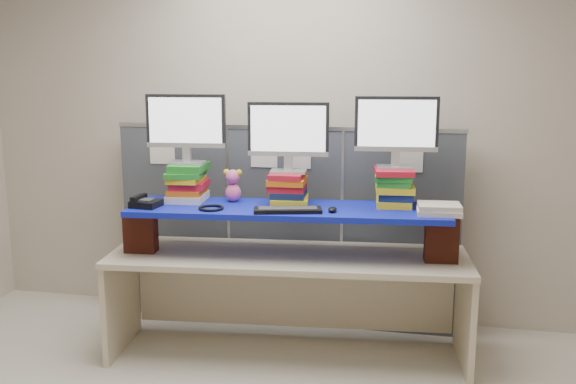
% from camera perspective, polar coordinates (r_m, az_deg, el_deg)
% --- Properties ---
extents(room, '(5.00, 4.00, 2.80)m').
position_cam_1_polar(room, '(3.02, -7.28, 0.29)').
color(room, '#BFB09D').
rests_on(room, ground).
extents(cubicle_partition, '(2.60, 0.06, 1.53)m').
position_cam_1_polar(cubicle_partition, '(4.84, -0.28, -3.05)').
color(cubicle_partition, '#3E424A').
rests_on(cubicle_partition, ground).
extents(desk, '(2.44, 0.92, 0.73)m').
position_cam_1_polar(desk, '(4.34, 0.00, -7.40)').
color(desk, beige).
rests_on(desk, ground).
extents(brick_pier_left, '(0.22, 0.13, 0.29)m').
position_cam_1_polar(brick_pier_left, '(4.42, -12.97, -3.41)').
color(brick_pier_left, maroon).
rests_on(brick_pier_left, desk).
extents(brick_pier_right, '(0.22, 0.13, 0.29)m').
position_cam_1_polar(brick_pier_right, '(4.22, 13.48, -4.17)').
color(brick_pier_right, maroon).
rests_on(brick_pier_right, desk).
extents(blue_board, '(2.12, 0.71, 0.04)m').
position_cam_1_polar(blue_board, '(4.22, 0.00, -1.59)').
color(blue_board, '#0B2091').
rests_on(blue_board, brick_pier_left).
extents(book_stack_left, '(0.28, 0.33, 0.26)m').
position_cam_1_polar(book_stack_left, '(4.43, -8.91, 0.85)').
color(book_stack_left, silver).
rests_on(book_stack_left, blue_board).
extents(book_stack_center, '(0.29, 0.32, 0.21)m').
position_cam_1_polar(book_stack_center, '(4.31, 0.02, 0.36)').
color(book_stack_center, gold).
rests_on(book_stack_center, blue_board).
extents(book_stack_right, '(0.29, 0.33, 0.25)m').
position_cam_1_polar(book_stack_right, '(4.28, 9.42, 0.48)').
color(book_stack_right, gold).
rests_on(book_stack_right, blue_board).
extents(monitor_left, '(0.54, 0.17, 0.47)m').
position_cam_1_polar(monitor_left, '(4.38, -9.06, 5.93)').
color(monitor_left, '#B6B6BB').
rests_on(monitor_left, book_stack_left).
extents(monitor_center, '(0.54, 0.17, 0.47)m').
position_cam_1_polar(monitor_center, '(4.25, 0.02, 5.27)').
color(monitor_center, '#B6B6BB').
rests_on(monitor_center, book_stack_center).
extents(monitor_right, '(0.54, 0.17, 0.47)m').
position_cam_1_polar(monitor_right, '(4.23, 9.60, 5.65)').
color(monitor_right, '#B6B6BB').
rests_on(monitor_right, book_stack_right).
extents(keyboard, '(0.45, 0.24, 0.03)m').
position_cam_1_polar(keyboard, '(4.07, -0.02, -1.60)').
color(keyboard, black).
rests_on(keyboard, blue_board).
extents(mouse, '(0.09, 0.11, 0.03)m').
position_cam_1_polar(mouse, '(4.08, 3.97, -1.56)').
color(mouse, black).
rests_on(mouse, blue_board).
extents(desk_phone, '(0.19, 0.17, 0.07)m').
position_cam_1_polar(desk_phone, '(4.31, -12.59, -0.93)').
color(desk_phone, black).
rests_on(desk_phone, blue_board).
extents(headset, '(0.20, 0.20, 0.02)m').
position_cam_1_polar(headset, '(4.17, -6.85, -1.41)').
color(headset, black).
rests_on(headset, blue_board).
extents(plush_toy, '(0.13, 0.10, 0.22)m').
position_cam_1_polar(plush_toy, '(4.37, -4.91, 0.62)').
color(plush_toy, '#F15B9D').
rests_on(plush_toy, blue_board).
extents(binder_stack, '(0.29, 0.24, 0.07)m').
position_cam_1_polar(binder_stack, '(4.12, 13.29, -1.49)').
color(binder_stack, beige).
rests_on(binder_stack, blue_board).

